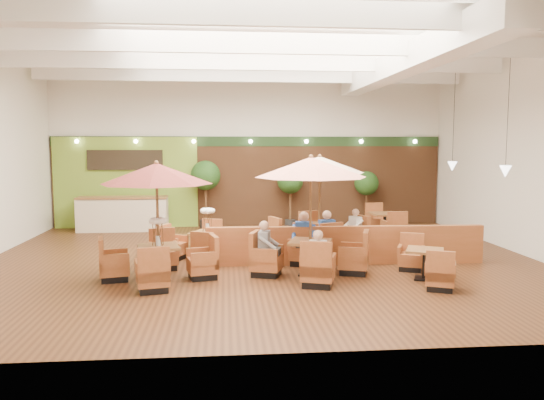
{
  "coord_description": "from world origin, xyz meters",
  "views": [
    {
      "loc": [
        -0.92,
        -13.18,
        2.94
      ],
      "look_at": [
        0.3,
        0.5,
        1.5
      ],
      "focal_mm": 35.0,
      "sensor_mm": 36.0,
      "label": 1
    }
  ],
  "objects": [
    {
      "name": "room",
      "position": [
        0.25,
        1.22,
        3.63
      ],
      "size": [
        14.04,
        14.0,
        5.52
      ],
      "color": "#381E0F",
      "rests_on": "ground"
    },
    {
      "name": "service_counter",
      "position": [
        -4.4,
        5.1,
        0.58
      ],
      "size": [
        3.0,
        0.75,
        1.18
      ],
      "color": "beige",
      "rests_on": "ground"
    },
    {
      "name": "booth_divider",
      "position": [
        2.03,
        -0.55,
        0.47
      ],
      "size": [
        6.86,
        0.38,
        0.95
      ],
      "primitive_type": "cube",
      "rotation": [
        0.0,
        0.0,
        -0.03
      ],
      "color": "brown",
      "rests_on": "ground"
    },
    {
      "name": "table_0",
      "position": [
        -2.38,
        -1.65,
        1.76
      ],
      "size": [
        2.65,
        2.65,
        2.6
      ],
      "rotation": [
        0.0,
        0.0,
        0.23
      ],
      "color": "brown",
      "rests_on": "ground"
    },
    {
      "name": "table_1",
      "position": [
        0.99,
        -1.52,
        1.85
      ],
      "size": [
        2.81,
        2.81,
        2.72
      ],
      "rotation": [
        0.0,
        0.0,
        -0.32
      ],
      "color": "brown",
      "rests_on": "ground"
    },
    {
      "name": "table_2",
      "position": [
        1.65,
        1.05,
        1.82
      ],
      "size": [
        2.79,
        2.79,
        2.68
      ],
      "rotation": [
        0.0,
        0.0,
        0.39
      ],
      "color": "brown",
      "rests_on": "ground"
    },
    {
      "name": "table_3",
      "position": [
        -1.6,
        0.4,
        0.44
      ],
      "size": [
        1.78,
        2.53,
        1.48
      ],
      "rotation": [
        0.0,
        0.0,
        -0.41
      ],
      "color": "brown",
      "rests_on": "ground"
    },
    {
      "name": "table_4",
      "position": [
        3.41,
        -2.17,
        0.33
      ],
      "size": [
        1.01,
        2.44,
        0.85
      ],
      "rotation": [
        0.0,
        0.0,
        -0.42
      ],
      "color": "brown",
      "rests_on": "ground"
    },
    {
      "name": "table_5",
      "position": [
        4.21,
        3.36,
        0.36
      ],
      "size": [
        0.91,
        2.55,
        0.94
      ],
      "rotation": [
        0.0,
        0.0,
        0.08
      ],
      "color": "brown",
      "rests_on": "ground"
    },
    {
      "name": "topiary_0",
      "position": [
        -1.59,
        5.3,
        1.78
      ],
      "size": [
        1.03,
        1.03,
        2.39
      ],
      "color": "black",
      "rests_on": "ground"
    },
    {
      "name": "topiary_1",
      "position": [
        1.37,
        5.3,
        1.59
      ],
      "size": [
        0.92,
        0.92,
        2.13
      ],
      "color": "black",
      "rests_on": "ground"
    },
    {
      "name": "topiary_2",
      "position": [
        4.11,
        5.3,
        1.49
      ],
      "size": [
        0.86,
        0.86,
        1.99
      ],
      "color": "black",
      "rests_on": "ground"
    },
    {
      "name": "diner_0",
      "position": [
        0.99,
        -2.52,
        0.74
      ],
      "size": [
        0.4,
        0.35,
        0.74
      ],
      "rotation": [
        0.0,
        0.0,
        -0.24
      ],
      "color": "white",
      "rests_on": "ground"
    },
    {
      "name": "diner_1",
      "position": [
        0.99,
        -0.53,
        0.78
      ],
      "size": [
        0.45,
        0.38,
        0.85
      ],
      "rotation": [
        0.0,
        0.0,
        2.97
      ],
      "color": "#254EA3",
      "rests_on": "ground"
    },
    {
      "name": "diner_2",
      "position": [
        -0.01,
        -1.52,
        0.75
      ],
      "size": [
        0.37,
        0.42,
        0.79
      ],
      "rotation": [
        0.0,
        0.0,
        4.47
      ],
      "color": "slate",
      "rests_on": "ground"
    },
    {
      "name": "diner_3",
      "position": [
        1.65,
        0.07,
        0.76
      ],
      "size": [
        0.44,
        0.39,
        0.81
      ],
      "rotation": [
        0.0,
        0.0,
        0.26
      ],
      "color": "#254EA3",
      "rests_on": "ground"
    },
    {
      "name": "diner_4",
      "position": [
        2.63,
        1.05,
        0.73
      ],
      "size": [
        0.38,
        0.4,
        0.71
      ],
      "rotation": [
        0.0,
        0.0,
        2.01
      ],
      "color": "white",
      "rests_on": "ground"
    }
  ]
}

